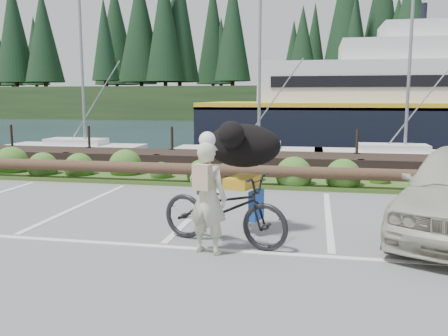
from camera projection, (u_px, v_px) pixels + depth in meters
The scene contains 7 objects.
ground at pixel (169, 239), 7.74m from camera, with size 72.00×72.00×0.00m, color #5F5F61.
harbor_backdrop at pixel (306, 110), 83.84m from camera, with size 170.00×160.00×30.00m.
vegetation_strip at pixel (228, 181), 12.88m from camera, with size 34.00×1.60×0.10m, color #3D5B21.
log_rail at pixel (223, 187), 12.21m from camera, with size 32.00×0.30×0.60m, color #443021, non-canonical shape.
bicycle at pixel (224, 209), 7.43m from camera, with size 0.75×2.16×1.14m, color black.
cyclist at pixel (208, 198), 6.95m from camera, with size 0.61×0.40×1.67m, color beige.
dog at pixel (243, 146), 7.90m from camera, with size 1.26×0.62×0.73m, color black.
Camera 1 is at (2.32, -7.18, 2.30)m, focal length 38.00 mm.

